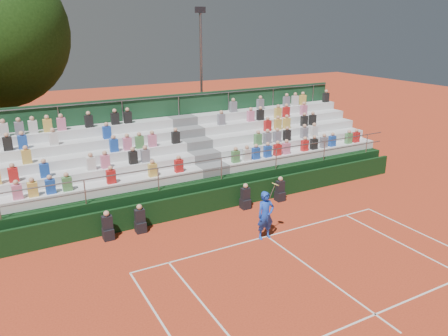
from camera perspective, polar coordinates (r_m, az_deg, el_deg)
ground at (r=17.31m, az=5.65°, el=-8.89°), size 90.00×90.00×0.00m
courtside_wall at (r=19.57m, az=0.42°, el=-3.86°), size 20.00×0.15×1.00m
line_officials at (r=18.54m, az=-3.26°, el=-5.28°), size 8.45×0.40×1.19m
grandstand at (r=22.08m, az=-3.67°, el=0.32°), size 20.00×5.20×4.40m
tennis_player at (r=16.78m, az=5.46°, el=-6.16°), size 0.89×0.50×2.22m
floodlight_mast at (r=27.73m, az=-3.00°, el=12.55°), size 0.60×0.25×8.85m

